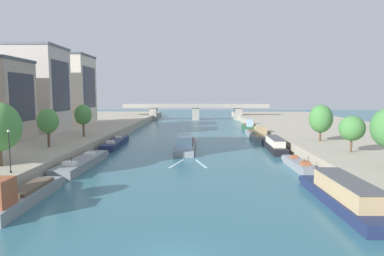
{
  "coord_description": "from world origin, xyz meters",
  "views": [
    {
      "loc": [
        1.53,
        -18.24,
        10.23
      ],
      "look_at": [
        0.0,
        47.44,
        3.42
      ],
      "focal_mm": 30.25,
      "sensor_mm": 36.0,
      "label": 1
    }
  ],
  "objects": [
    {
      "name": "moored_boat_left_gap_after",
      "position": [
        -14.81,
        10.49,
        0.98
      ],
      "size": [
        2.41,
        12.61,
        3.4
      ],
      "color": "gray",
      "rests_on": "ground"
    },
    {
      "name": "moored_boat_right_near",
      "position": [
        15.29,
        40.88,
        1.05
      ],
      "size": [
        2.94,
        14.41,
        2.5
      ],
      "color": "black",
      "rests_on": "ground"
    },
    {
      "name": "moored_boat_left_downstream",
      "position": [
        -15.26,
        45.28,
        0.61
      ],
      "size": [
        3.06,
        15.56,
        2.27
      ],
      "color": "#1E284C",
      "rests_on": "ground"
    },
    {
      "name": "quay_right",
      "position": [
        35.19,
        55.0,
        0.99
      ],
      "size": [
        36.0,
        170.0,
        1.97
      ],
      "primitive_type": "cube",
      "color": "#A89E89",
      "rests_on": "ground"
    },
    {
      "name": "moored_boat_right_second",
      "position": [
        15.06,
        57.84,
        0.94
      ],
      "size": [
        3.4,
        16.69,
        3.16
      ],
      "color": "gray",
      "rests_on": "ground"
    },
    {
      "name": "quay_left",
      "position": [
        -35.19,
        55.0,
        0.99
      ],
      "size": [
        36.0,
        170.0,
        1.97
      ],
      "primitive_type": "cube",
      "color": "#A89E89",
      "rests_on": "ground"
    },
    {
      "name": "barge_midriver",
      "position": [
        -0.97,
        41.16,
        0.9
      ],
      "size": [
        3.62,
        18.63,
        3.12
      ],
      "color": "gray",
      "rests_on": "ground"
    },
    {
      "name": "lamppost_left_bank",
      "position": [
        -18.49,
        14.91,
        4.48
      ],
      "size": [
        0.28,
        0.28,
        4.58
      ],
      "color": "black",
      "rests_on": "quay_left"
    },
    {
      "name": "building_left_tall",
      "position": [
        -35.05,
        71.17,
        11.54
      ],
      "size": [
        12.57,
        12.63,
        19.11
      ],
      "color": "beige",
      "rests_on": "quay_left"
    },
    {
      "name": "wake_behind_barge",
      "position": [
        -0.04,
        28.96,
        0.01
      ],
      "size": [
        5.6,
        5.91,
        0.03
      ],
      "color": "#A5D1DB",
      "rests_on": "ground"
    },
    {
      "name": "tree_left_past_mid",
      "position": [
        -22.27,
        31.73,
        6.09
      ],
      "size": [
        3.26,
        3.26,
        6.09
      ],
      "color": "brown",
      "rests_on": "quay_left"
    },
    {
      "name": "tree_right_far",
      "position": [
        23.3,
        28.14,
        5.43
      ],
      "size": [
        3.57,
        3.57,
        5.27
      ],
      "color": "brown",
      "rests_on": "quay_right"
    },
    {
      "name": "moored_boat_right_downstream",
      "position": [
        15.49,
        75.21,
        1.0
      ],
      "size": [
        2.11,
        11.11,
        3.39
      ],
      "color": "#235633",
      "rests_on": "ground"
    },
    {
      "name": "moored_boat_right_upstream",
      "position": [
        14.73,
        10.89,
        1.13
      ],
      "size": [
        3.3,
        15.31,
        2.71
      ],
      "color": "#1E284C",
      "rests_on": "ground"
    },
    {
      "name": "bridge_far",
      "position": [
        0.0,
        112.56,
        4.06
      ],
      "size": [
        58.38,
        4.4,
        6.41
      ],
      "color": "#9E998E",
      "rests_on": "ground"
    },
    {
      "name": "building_left_corner",
      "position": [
        -35.05,
        52.81,
        11.41
      ],
      "size": [
        12.52,
        11.44,
        18.84
      ],
      "color": "#BCB2A8",
      "rests_on": "quay_left"
    },
    {
      "name": "moored_boat_left_lone",
      "position": [
        -15.06,
        26.48,
        0.62
      ],
      "size": [
        3.3,
        15.58,
        2.28
      ],
      "color": "gray",
      "rests_on": "ground"
    },
    {
      "name": "tree_left_far",
      "position": [
        -21.31,
        44.47,
        6.28
      ],
      "size": [
        3.28,
        3.28,
        6.33
      ],
      "color": "brown",
      "rests_on": "quay_left"
    },
    {
      "name": "tree_right_third",
      "position": [
        23.07,
        39.48,
        5.95
      ],
      "size": [
        4.06,
        4.06,
        6.47
      ],
      "color": "brown",
      "rests_on": "quay_right"
    },
    {
      "name": "moored_boat_right_midway",
      "position": [
        15.22,
        26.12,
        0.6
      ],
      "size": [
        2.08,
        10.32,
        2.22
      ],
      "color": "gray",
      "rests_on": "ground"
    }
  ]
}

